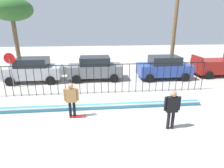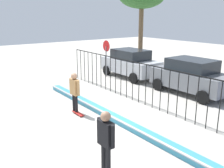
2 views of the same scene
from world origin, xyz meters
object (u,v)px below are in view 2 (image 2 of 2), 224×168
at_px(skateboard, 78,113).
at_px(parked_car_silver, 130,63).
at_px(skateboarder, 75,89).
at_px(camera_operator, 106,137).
at_px(stop_sign, 106,53).
at_px(parked_car_gray, 191,76).

bearing_deg(skateboard, parked_car_silver, 108.39).
relative_size(skateboarder, skateboard, 2.23).
xyz_separation_m(skateboarder, skateboard, (0.25, -0.02, -1.01)).
xyz_separation_m(skateboard, camera_operator, (4.15, -1.46, 1.01)).
bearing_deg(skateboarder, stop_sign, 162.59).
xyz_separation_m(skateboarder, camera_operator, (4.40, -1.48, 0.00)).
height_order(skateboard, stop_sign, stop_sign).
relative_size(parked_car_silver, parked_car_gray, 1.00).
bearing_deg(stop_sign, camera_operator, -35.40).
bearing_deg(skateboarder, parked_car_gray, 108.55).
bearing_deg(parked_car_silver, parked_car_gray, 5.32).
xyz_separation_m(parked_car_silver, stop_sign, (-1.09, -1.25, 0.64)).
bearing_deg(parked_car_gray, parked_car_silver, -176.82).
distance_m(skateboard, parked_car_silver, 7.47).
height_order(skateboarder, parked_car_silver, parked_car_silver).
height_order(camera_operator, parked_car_silver, parked_car_silver).
relative_size(parked_car_gray, stop_sign, 1.72).
bearing_deg(parked_car_gray, stop_sign, -165.21).
bearing_deg(camera_operator, stop_sign, 19.57).
bearing_deg(skateboarder, skateboard, 25.68).
distance_m(skateboard, stop_sign, 7.27).
bearing_deg(stop_sign, skateboarder, -46.65).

